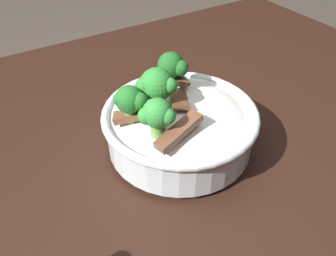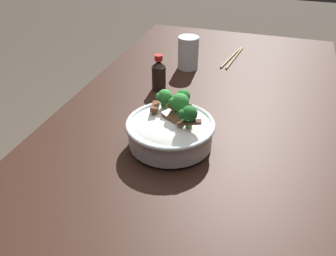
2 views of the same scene
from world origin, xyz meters
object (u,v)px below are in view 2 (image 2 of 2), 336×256
at_px(drinking_glass, 188,54).
at_px(soy_sauce_bottle, 159,74).
at_px(chopsticks_pair, 233,57).
at_px(rice_bowl, 171,128).

distance_m(drinking_glass, soy_sauce_bottle, 0.20).
distance_m(chopsticks_pair, soy_sauce_bottle, 0.39).
xyz_separation_m(rice_bowl, chopsticks_pair, (0.62, -0.06, -0.05)).
distance_m(rice_bowl, drinking_glass, 0.49).
distance_m(rice_bowl, soy_sauce_bottle, 0.32).
distance_m(drinking_glass, chopsticks_pair, 0.21).
bearing_deg(chopsticks_pair, rice_bowl, 174.57).
xyz_separation_m(drinking_glass, chopsticks_pair, (0.14, -0.14, -0.05)).
bearing_deg(drinking_glass, chopsticks_pair, -45.34).
xyz_separation_m(drinking_glass, soy_sauce_bottle, (-0.19, 0.05, -0.00)).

